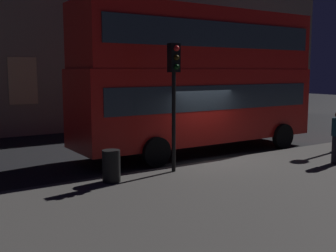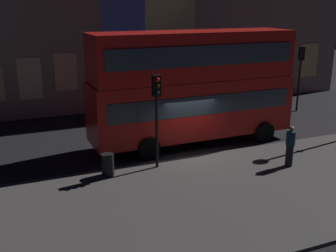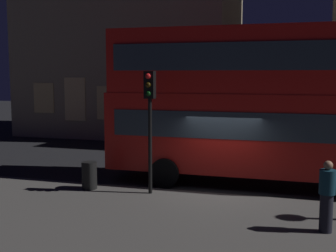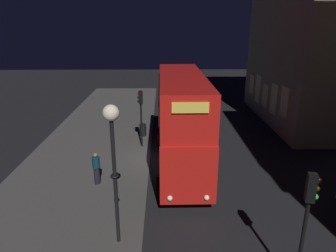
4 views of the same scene
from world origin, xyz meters
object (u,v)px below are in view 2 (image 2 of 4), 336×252
Objects in this scene: pedestrian at (290,146)px; double_decker_bus at (193,83)px; traffic_light_far_side at (300,65)px; litter_bin at (108,165)px; traffic_light_near_kerb at (157,102)px.

double_decker_bus is at bearing 0.82° from pedestrian.
pedestrian is at bearing 65.06° from traffic_light_far_side.
double_decker_bus is 11.30× the size of litter_bin.
traffic_light_near_kerb is 0.94× the size of traffic_light_far_side.
traffic_light_near_kerb is at bearing -138.66° from double_decker_bus.
traffic_light_far_side reaches higher than traffic_light_near_kerb.
litter_bin is at bearing 48.77° from pedestrian.
litter_bin is at bearing 38.62° from traffic_light_far_side.
double_decker_bus is 2.62× the size of traffic_light_near_kerb.
double_decker_bus is at bearing 42.68° from traffic_light_near_kerb.
traffic_light_far_side is at bearing 18.95° from double_decker_bus.
double_decker_bus is 9.64m from traffic_light_far_side.
traffic_light_near_kerb is at bearing 42.64° from pedestrian.
pedestrian is 1.95× the size of litter_bin.
litter_bin is (-2.11, -0.04, -2.34)m from traffic_light_near_kerb.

